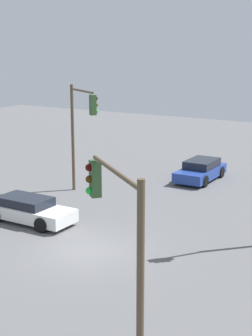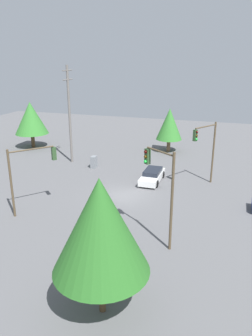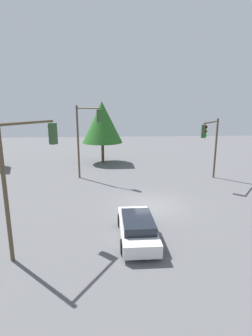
{
  "view_description": "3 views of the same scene",
  "coord_description": "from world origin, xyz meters",
  "px_view_note": "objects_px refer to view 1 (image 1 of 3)",
  "views": [
    {
      "loc": [
        11.83,
        -16.33,
        8.31
      ],
      "look_at": [
        0.89,
        1.8,
        3.29
      ],
      "focal_mm": 55.0,
      "sensor_mm": 36.0,
      "label": 1
    },
    {
      "loc": [
        26.27,
        8.81,
        12.07
      ],
      "look_at": [
        1.09,
        0.55,
        3.11
      ],
      "focal_mm": 35.0,
      "sensor_mm": 36.0,
      "label": 2
    },
    {
      "loc": [
        -16.74,
        3.03,
        6.73
      ],
      "look_at": [
        0.76,
        1.75,
        2.49
      ],
      "focal_mm": 28.0,
      "sensor_mm": 36.0,
      "label": 3
    }
  ],
  "objects_px": {
    "sedan_blue": "(201,170)",
    "traffic_signal_cross": "(118,231)",
    "sedan_white": "(28,210)",
    "traffic_signal_aux": "(81,122)"
  },
  "relations": [
    {
      "from": "sedan_blue",
      "to": "traffic_signal_cross",
      "type": "distance_m",
      "value": 20.47
    },
    {
      "from": "sedan_blue",
      "to": "sedan_white",
      "type": "distance_m",
      "value": 12.41
    },
    {
      "from": "traffic_signal_cross",
      "to": "traffic_signal_aux",
      "type": "xyz_separation_m",
      "value": [
        -10.36,
        12.7,
        0.4
      ]
    },
    {
      "from": "sedan_white",
      "to": "traffic_signal_cross",
      "type": "xyz_separation_m",
      "value": [
        9.86,
        -7.59,
        3.21
      ]
    },
    {
      "from": "sedan_blue",
      "to": "traffic_signal_cross",
      "type": "relative_size",
      "value": 0.8
    },
    {
      "from": "sedan_white",
      "to": "traffic_signal_cross",
      "type": "relative_size",
      "value": 0.83
    },
    {
      "from": "sedan_white",
      "to": "traffic_signal_aux",
      "type": "relative_size",
      "value": 0.74
    },
    {
      "from": "sedan_blue",
      "to": "sedan_white",
      "type": "bearing_deg",
      "value": 71.32
    },
    {
      "from": "sedan_white",
      "to": "traffic_signal_cross",
      "type": "distance_m",
      "value": 12.85
    },
    {
      "from": "sedan_white",
      "to": "sedan_blue",
      "type": "bearing_deg",
      "value": 161.32
    }
  ]
}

